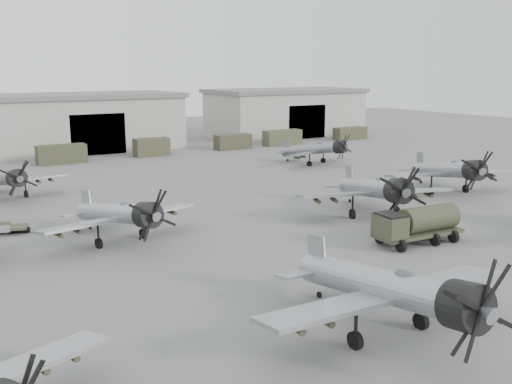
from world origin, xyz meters
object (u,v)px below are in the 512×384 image
(aircraft_mid_3, at_px, (451,170))
(fuel_tanker, at_px, (417,223))
(aircraft_mid_1, at_px, (121,214))
(aircraft_far_0, at_px, (7,179))
(aircraft_near_1, at_px, (394,290))
(aircraft_far_1, at_px, (318,149))
(aircraft_mid_2, at_px, (376,189))

(aircraft_mid_3, height_order, fuel_tanker, aircraft_mid_3)
(aircraft_mid_1, height_order, aircraft_far_0, aircraft_mid_1)
(aircraft_near_1, relative_size, aircraft_far_1, 1.21)
(aircraft_far_0, relative_size, aircraft_far_1, 1.02)
(aircraft_far_1, bearing_deg, fuel_tanker, -135.93)
(aircraft_far_0, height_order, aircraft_far_1, aircraft_far_0)
(aircraft_mid_2, height_order, aircraft_far_1, aircraft_mid_2)
(fuel_tanker, bearing_deg, aircraft_near_1, -136.68)
(aircraft_mid_3, relative_size, aircraft_far_0, 1.15)
(aircraft_mid_2, distance_m, aircraft_mid_3, 13.39)
(aircraft_mid_1, height_order, aircraft_mid_3, aircraft_mid_3)
(aircraft_mid_1, relative_size, aircraft_far_1, 1.08)
(aircraft_near_1, height_order, aircraft_mid_3, aircraft_near_1)
(aircraft_mid_1, height_order, aircraft_far_1, aircraft_mid_1)
(aircraft_mid_1, distance_m, aircraft_far_0, 19.98)
(aircraft_mid_1, bearing_deg, aircraft_near_1, -85.87)
(aircraft_far_0, distance_m, fuel_tanker, 38.25)
(aircraft_far_0, xyz_separation_m, fuel_tanker, (22.93, -30.62, -0.52))
(aircraft_far_0, bearing_deg, aircraft_far_1, -5.50)
(aircraft_mid_1, bearing_deg, aircraft_far_1, 20.21)
(aircraft_far_1, xyz_separation_m, fuel_tanker, (-15.29, -31.43, -0.52))
(aircraft_mid_1, xyz_separation_m, aircraft_mid_3, (33.77, -1.14, 0.21))
(aircraft_near_1, xyz_separation_m, aircraft_far_1, (27.78, 41.45, -0.41))
(aircraft_mid_1, relative_size, aircraft_mid_2, 0.90)
(aircraft_near_1, bearing_deg, fuel_tanker, 40.91)
(aircraft_near_1, relative_size, aircraft_mid_3, 1.03)
(aircraft_far_0, relative_size, fuel_tanker, 1.61)
(aircraft_mid_2, bearing_deg, fuel_tanker, -91.11)
(aircraft_mid_1, distance_m, aircraft_far_1, 39.12)
(aircraft_far_1, relative_size, fuel_tanker, 1.58)
(aircraft_mid_3, bearing_deg, aircraft_far_0, 169.79)
(aircraft_near_1, distance_m, aircraft_far_0, 41.96)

